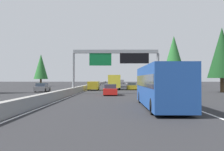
% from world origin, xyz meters
% --- Properties ---
extents(ground_plane, '(320.00, 320.00, 0.00)m').
position_xyz_m(ground_plane, '(60.00, 0.00, 0.00)').
color(ground_plane, '#262628').
extents(median_barrier, '(180.00, 0.56, 0.90)m').
position_xyz_m(median_barrier, '(80.00, 0.30, 0.45)').
color(median_barrier, gray).
rests_on(median_barrier, ground).
extents(shoulder_stripe_right, '(160.00, 0.16, 0.01)m').
position_xyz_m(shoulder_stripe_right, '(70.00, -11.52, 0.01)').
color(shoulder_stripe_right, silver).
rests_on(shoulder_stripe_right, ground).
extents(shoulder_stripe_median, '(160.00, 0.16, 0.01)m').
position_xyz_m(shoulder_stripe_median, '(70.00, -0.25, 0.01)').
color(shoulder_stripe_median, silver).
rests_on(shoulder_stripe_median, ground).
extents(sign_gantry_overhead, '(0.50, 12.68, 6.40)m').
position_xyz_m(sign_gantry_overhead, '(35.47, -6.04, 5.10)').
color(sign_gantry_overhead, gray).
rests_on(sign_gantry_overhead, ground).
extents(bus_mid_center, '(11.50, 2.55, 3.10)m').
position_xyz_m(bus_mid_center, '(16.41, -9.16, 1.72)').
color(bus_mid_center, '#1E4793').
rests_on(bus_mid_center, ground).
extents(sedan_far_left, '(4.40, 1.80, 1.47)m').
position_xyz_m(sedan_far_left, '(32.18, -5.17, 0.68)').
color(sedan_far_left, red).
rests_on(sedan_far_left, ground).
extents(minivan_near_right, '(5.00, 1.95, 1.69)m').
position_xyz_m(minivan_near_right, '(48.00, -1.66, 0.95)').
color(minivan_near_right, '#AD931E').
rests_on(minivan_near_right, ground).
extents(pickup_mid_left, '(5.60, 2.00, 1.86)m').
position_xyz_m(pickup_mid_left, '(119.17, -8.76, 0.91)').
color(pickup_mid_left, slate).
rests_on(pickup_mid_left, ground).
extents(sedan_far_right, '(4.40, 1.80, 1.47)m').
position_xyz_m(sedan_far_right, '(50.41, -9.07, 0.68)').
color(sedan_far_right, '#AD931E').
rests_on(sedan_far_right, ground).
extents(sedan_distant_a, '(4.40, 1.80, 1.47)m').
position_xyz_m(sedan_distant_a, '(109.67, -5.48, 0.68)').
color(sedan_distant_a, red).
rests_on(sedan_distant_a, ground).
extents(box_truck_mid_right, '(8.50, 2.40, 2.95)m').
position_xyz_m(box_truck_mid_right, '(51.80, -5.60, 1.61)').
color(box_truck_mid_right, gold).
rests_on(box_truck_mid_right, ground).
extents(bus_distant_b, '(11.50, 2.55, 3.10)m').
position_xyz_m(bus_distant_b, '(70.19, -5.36, 1.72)').
color(bus_distant_b, '#1E4793').
rests_on(bus_distant_b, ground).
extents(oncoming_near, '(4.40, 1.80, 1.47)m').
position_xyz_m(oncoming_near, '(41.60, 6.48, 0.68)').
color(oncoming_near, slate).
rests_on(oncoming_near, ground).
extents(conifer_right_near, '(4.64, 4.64, 10.54)m').
position_xyz_m(conifer_right_near, '(40.18, -23.13, 6.40)').
color(conifer_right_near, '#4C3823').
rests_on(conifer_right_near, ground).
extents(conifer_right_mid, '(6.24, 6.24, 14.19)m').
position_xyz_m(conifer_right_mid, '(71.18, -22.05, 8.63)').
color(conifer_right_mid, '#4C3823').
rests_on(conifer_right_mid, ground).
extents(conifer_left_mid, '(4.33, 4.33, 9.84)m').
position_xyz_m(conifer_left_mid, '(79.16, 17.11, 5.98)').
color(conifer_left_mid, '#4C3823').
rests_on(conifer_left_mid, ground).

